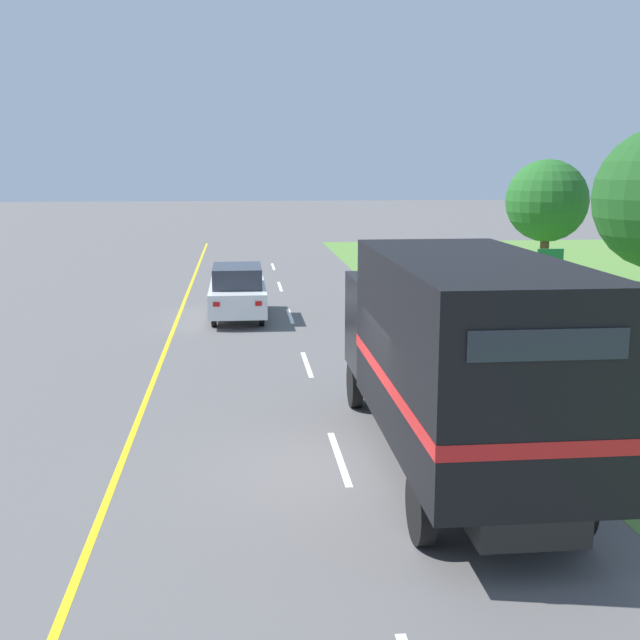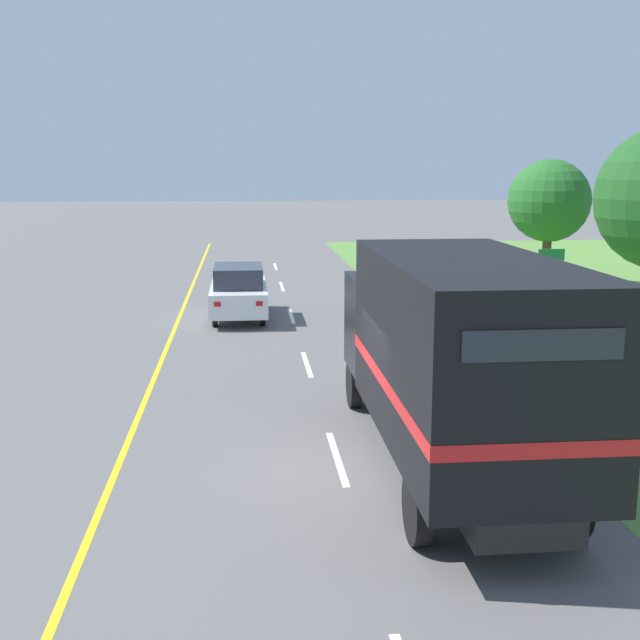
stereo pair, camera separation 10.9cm
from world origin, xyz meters
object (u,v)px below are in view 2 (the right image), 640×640
object	(u,v)px
roadside_tree_mid	(549,201)
lead_car_white	(239,291)
highway_sign	(524,288)
horse_trailer_truck	(452,352)
delineator_post	(526,374)

from	to	relation	value
roadside_tree_mid	lead_car_white	bearing A→B (deg)	-153.41
highway_sign	roadside_tree_mid	world-z (taller)	roadside_tree_mid
highway_sign	horse_trailer_truck	bearing A→B (deg)	-115.87
lead_car_white	roadside_tree_mid	xyz separation A→B (m)	(12.81, 6.41, 2.57)
lead_car_white	highway_sign	bearing A→B (deg)	-31.04
horse_trailer_truck	lead_car_white	size ratio (longest dim) A/B	1.88
lead_car_white	roadside_tree_mid	distance (m)	14.55
horse_trailer_truck	highway_sign	distance (m)	10.05
horse_trailer_truck	delineator_post	distance (m)	5.11
horse_trailer_truck	delineator_post	xyz separation A→B (m)	(2.73, 4.05, -1.51)
highway_sign	roadside_tree_mid	xyz separation A→B (m)	(4.94, 11.15, 1.85)
horse_trailer_truck	lead_car_white	xyz separation A→B (m)	(-3.49, 13.78, -1.12)
highway_sign	delineator_post	world-z (taller)	highway_sign
delineator_post	highway_sign	bearing A→B (deg)	71.68
highway_sign	delineator_post	bearing A→B (deg)	-108.32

